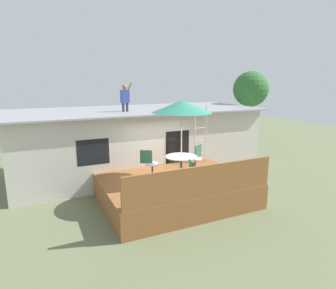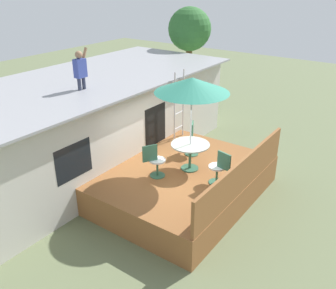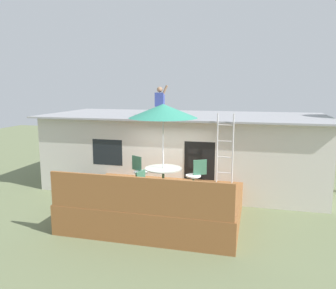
# 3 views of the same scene
# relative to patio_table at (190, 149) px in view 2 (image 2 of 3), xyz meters

# --- Properties ---
(ground_plane) EXTENTS (40.00, 40.00, 0.00)m
(ground_plane) POSITION_rel_patio_table_xyz_m (-0.19, 0.14, -1.39)
(ground_plane) COLOR #66704C
(house) EXTENTS (10.50, 4.50, 2.75)m
(house) POSITION_rel_patio_table_xyz_m (-0.19, 3.74, -0.00)
(house) COLOR beige
(house) RESTS_ON ground
(deck) EXTENTS (4.70, 3.66, 0.80)m
(deck) POSITION_rel_patio_table_xyz_m (-0.19, 0.14, -0.99)
(deck) COLOR brown
(deck) RESTS_ON ground
(deck_railing) EXTENTS (4.60, 0.08, 0.90)m
(deck_railing) POSITION_rel_patio_table_xyz_m (-0.19, -1.64, -0.14)
(deck_railing) COLOR brown
(deck_railing) RESTS_ON deck
(patio_table) EXTENTS (1.04, 1.04, 0.74)m
(patio_table) POSITION_rel_patio_table_xyz_m (0.00, 0.00, 0.00)
(patio_table) COLOR #33664C
(patio_table) RESTS_ON deck
(patio_umbrella) EXTENTS (1.90, 1.90, 2.54)m
(patio_umbrella) POSITION_rel_patio_table_xyz_m (0.00, 0.00, 1.76)
(patio_umbrella) COLOR silver
(patio_umbrella) RESTS_ON deck
(step_ladder) EXTENTS (0.52, 0.04, 2.20)m
(step_ladder) POSITION_rel_patio_table_xyz_m (1.58, 1.44, 0.51)
(step_ladder) COLOR silver
(step_ladder) RESTS_ON deck
(person_figure) EXTENTS (0.47, 0.20, 1.11)m
(person_figure) POSITION_rel_patio_table_xyz_m (-0.92, 2.97, 1.97)
(person_figure) COLOR #33384C
(person_figure) RESTS_ON house
(patio_chair_left) EXTENTS (0.58, 0.44, 0.92)m
(patio_chair_left) POSITION_rel_patio_table_xyz_m (-0.89, 0.52, -0.13)
(patio_chair_left) COLOR #33664C
(patio_chair_left) RESTS_ON deck
(patio_chair_right) EXTENTS (0.58, 0.44, 0.92)m
(patio_chair_right) POSITION_rel_patio_table_xyz_m (0.85, 0.47, -0.13)
(patio_chair_right) COLOR #33664C
(patio_chair_right) RESTS_ON deck
(patio_chair_near) EXTENTS (0.44, 0.61, 0.92)m
(patio_chair_near) POSITION_rel_patio_table_xyz_m (-0.25, -1.03, -0.13)
(patio_chair_near) COLOR #33664C
(patio_chair_near) RESTS_ON deck
(backyard_tree) EXTENTS (1.83, 1.83, 4.43)m
(backyard_tree) POSITION_rel_patio_table_xyz_m (6.18, 4.03, 2.05)
(backyard_tree) COLOR brown
(backyard_tree) RESTS_ON ground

